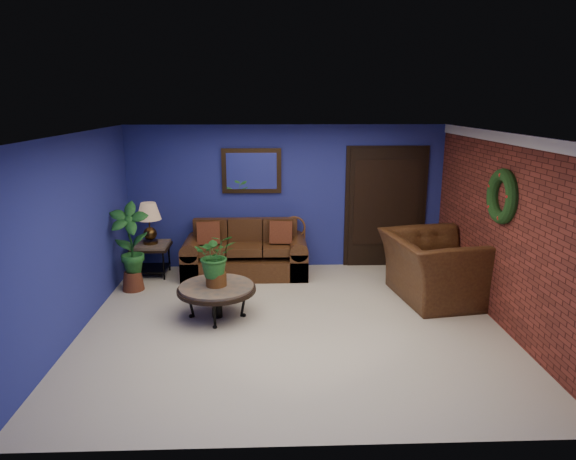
{
  "coord_description": "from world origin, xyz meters",
  "views": [
    {
      "loc": [
        -0.3,
        -6.32,
        2.9
      ],
      "look_at": [
        -0.05,
        0.55,
        1.15
      ],
      "focal_mm": 32.0,
      "sensor_mm": 36.0,
      "label": 1
    }
  ],
  "objects_px": {
    "table_lamp": "(149,218)",
    "side_chair": "(294,242)",
    "end_table": "(151,251)",
    "coffee_table": "(217,289)",
    "sofa": "(246,256)",
    "armchair": "(435,268)"
  },
  "relations": [
    {
      "from": "table_lamp",
      "to": "side_chair",
      "type": "distance_m",
      "value": 2.46
    },
    {
      "from": "end_table",
      "to": "armchair",
      "type": "xyz_separation_m",
      "value": [
        4.45,
        -1.22,
        0.06
      ]
    },
    {
      "from": "end_table",
      "to": "table_lamp",
      "type": "bearing_deg",
      "value": -63.43
    },
    {
      "from": "side_chair",
      "to": "end_table",
      "type": "bearing_deg",
      "value": -170.97
    },
    {
      "from": "armchair",
      "to": "sofa",
      "type": "bearing_deg",
      "value": 57.65
    },
    {
      "from": "sofa",
      "to": "armchair",
      "type": "xyz_separation_m",
      "value": [
        2.86,
        -1.25,
        0.18
      ]
    },
    {
      "from": "end_table",
      "to": "armchair",
      "type": "bearing_deg",
      "value": -15.33
    },
    {
      "from": "end_table",
      "to": "coffee_table",
      "type": "bearing_deg",
      "value": -54.57
    },
    {
      "from": "table_lamp",
      "to": "armchair",
      "type": "height_order",
      "value": "table_lamp"
    },
    {
      "from": "table_lamp",
      "to": "side_chair",
      "type": "height_order",
      "value": "table_lamp"
    },
    {
      "from": "table_lamp",
      "to": "armchair",
      "type": "distance_m",
      "value": 4.64
    },
    {
      "from": "end_table",
      "to": "table_lamp",
      "type": "distance_m",
      "value": 0.57
    },
    {
      "from": "end_table",
      "to": "sofa",
      "type": "bearing_deg",
      "value": 1.03
    },
    {
      "from": "end_table",
      "to": "armchair",
      "type": "relative_size",
      "value": 0.41
    },
    {
      "from": "coffee_table",
      "to": "end_table",
      "type": "distance_m",
      "value": 2.19
    },
    {
      "from": "sofa",
      "to": "table_lamp",
      "type": "distance_m",
      "value": 1.73
    },
    {
      "from": "sofa",
      "to": "side_chair",
      "type": "bearing_deg",
      "value": 2.95
    },
    {
      "from": "coffee_table",
      "to": "table_lamp",
      "type": "xyz_separation_m",
      "value": [
        -1.27,
        1.79,
        0.59
      ]
    },
    {
      "from": "side_chair",
      "to": "armchair",
      "type": "bearing_deg",
      "value": -25.05
    },
    {
      "from": "coffee_table",
      "to": "sofa",
      "type": "bearing_deg",
      "value": 80.16
    },
    {
      "from": "end_table",
      "to": "table_lamp",
      "type": "relative_size",
      "value": 0.91
    },
    {
      "from": "sofa",
      "to": "coffee_table",
      "type": "bearing_deg",
      "value": -99.84
    }
  ]
}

